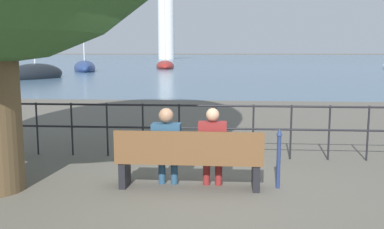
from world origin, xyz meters
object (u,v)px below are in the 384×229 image
at_px(sailboat_3, 36,74).
at_px(sailboat_2, 165,66).
at_px(seated_person_left, 167,143).
at_px(closed_umbrella, 279,155).
at_px(sailboat_0, 85,68).
at_px(park_bench, 189,160).
at_px(harbor_lighthouse, 166,9).
at_px(seated_person_right, 212,144).

bearing_deg(sailboat_3, sailboat_2, 96.68).
bearing_deg(sailboat_2, sailboat_3, -115.94).
height_order(seated_person_left, sailboat_2, sailboat_2).
relative_size(closed_umbrella, sailboat_0, 0.08).
xyz_separation_m(seated_person_left, sailboat_0, (-14.25, 38.83, -0.30)).
height_order(park_bench, sailboat_0, sailboat_0).
distance_m(sailboat_0, sailboat_2, 11.45).
height_order(park_bench, closed_umbrella, closed_umbrella).
xyz_separation_m(seated_person_left, harbor_lighthouse, (-16.04, 115.67, 13.24)).
height_order(park_bench, seated_person_right, seated_person_right).
bearing_deg(park_bench, seated_person_left, 166.88).
distance_m(sailboat_2, harbor_lighthouse, 70.16).
relative_size(park_bench, seated_person_left, 1.80).
bearing_deg(harbor_lighthouse, sailboat_2, -82.23).
xyz_separation_m(seated_person_right, sailboat_2, (-7.43, 47.47, -0.34)).
bearing_deg(sailboat_0, park_bench, -88.89).
xyz_separation_m(seated_person_right, sailboat_0, (-14.94, 38.83, -0.30)).
bearing_deg(closed_umbrella, sailboat_0, 112.33).
distance_m(closed_umbrella, sailboat_3, 29.75).
bearing_deg(sailboat_3, park_bench, -37.12).
distance_m(park_bench, closed_umbrella, 1.35).
bearing_deg(harbor_lighthouse, sailboat_0, -88.66).
xyz_separation_m(closed_umbrella, sailboat_3, (-15.35, 25.49, -0.11)).
distance_m(sailboat_0, harbor_lighthouse, 78.04).
relative_size(seated_person_right, sailboat_2, 0.10).
xyz_separation_m(park_bench, sailboat_3, (-14.01, 25.62, -0.04)).
distance_m(seated_person_left, seated_person_right, 0.69).
height_order(seated_person_right, closed_umbrella, seated_person_right).
bearing_deg(sailboat_2, harbor_lighthouse, 89.36).
bearing_deg(harbor_lighthouse, seated_person_right, -81.77).
distance_m(sailboat_2, sailboat_3, 22.99).
bearing_deg(park_bench, harbor_lighthouse, 98.06).
relative_size(seated_person_left, closed_umbrella, 1.32).
relative_size(seated_person_right, closed_umbrella, 1.32).
relative_size(sailboat_0, sailboat_3, 1.07).
distance_m(closed_umbrella, harbor_lighthouse, 117.73).
height_order(seated_person_left, sailboat_0, sailboat_0).
height_order(closed_umbrella, sailboat_0, sailboat_0).
height_order(seated_person_left, seated_person_right, seated_person_right).
distance_m(seated_person_left, sailboat_2, 47.95).
bearing_deg(sailboat_2, closed_umbrella, -88.34).
xyz_separation_m(park_bench, sailboat_0, (-14.59, 38.91, -0.07)).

